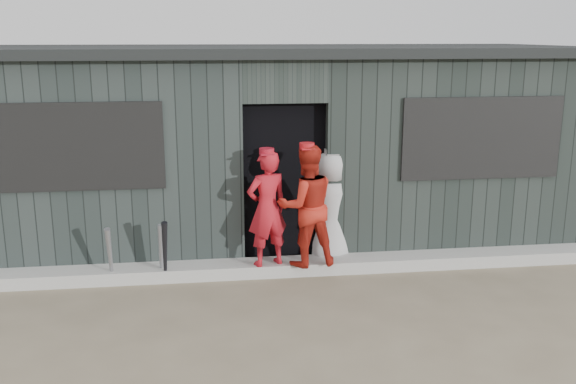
{
  "coord_description": "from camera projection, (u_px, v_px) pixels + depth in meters",
  "views": [
    {
      "loc": [
        -0.94,
        -5.34,
        2.78
      ],
      "look_at": [
        0.0,
        1.8,
        1.0
      ],
      "focal_mm": 40.0,
      "sensor_mm": 36.0,
      "label": 1
    }
  ],
  "objects": [
    {
      "name": "bat_left",
      "position": [
        110.0,
        256.0,
        7.19
      ],
      "size": [
        0.08,
        0.3,
        0.72
      ],
      "primitive_type": "cone",
      "rotation": [
        0.32,
        0.0,
        0.05
      ],
      "color": "gray",
      "rests_on": "ground"
    },
    {
      "name": "player_red_left",
      "position": [
        267.0,
        209.0,
        7.37
      ],
      "size": [
        0.58,
        0.47,
        1.36
      ],
      "primitive_type": "imported",
      "rotation": [
        0.0,
        0.0,
        3.49
      ],
      "color": "#AD151F",
      "rests_on": "curb"
    },
    {
      "name": "player_red_right",
      "position": [
        306.0,
        206.0,
        7.37
      ],
      "size": [
        0.76,
        0.63,
        1.42
      ],
      "primitive_type": "imported",
      "rotation": [
        0.0,
        0.0,
        3.28
      ],
      "color": "#AC2115",
      "rests_on": "curb"
    },
    {
      "name": "bat_right",
      "position": [
        165.0,
        252.0,
        7.21
      ],
      "size": [
        0.11,
        0.28,
        0.78
      ],
      "primitive_type": "cone",
      "rotation": [
        0.26,
        0.0,
        0.15
      ],
      "color": "black",
      "rests_on": "ground"
    },
    {
      "name": "curb",
      "position": [
        288.0,
        267.0,
        7.66
      ],
      "size": [
        8.0,
        0.36,
        0.15
      ],
      "primitive_type": "cube",
      "color": "#9F9E9A",
      "rests_on": "ground"
    },
    {
      "name": "dugout",
      "position": [
        272.0,
        143.0,
        8.99
      ],
      "size": [
        8.3,
        3.3,
        2.62
      ],
      "color": "black",
      "rests_on": "ground"
    },
    {
      "name": "ground",
      "position": [
        313.0,
        343.0,
        5.93
      ],
      "size": [
        80.0,
        80.0,
        0.0
      ],
      "primitive_type": "plane",
      "color": "brown",
      "rests_on": "ground"
    },
    {
      "name": "bat_mid",
      "position": [
        161.0,
        252.0,
        7.34
      ],
      "size": [
        0.1,
        0.19,
        0.7
      ],
      "primitive_type": "cone",
      "rotation": [
        0.16,
        0.0,
        0.21
      ],
      "color": "gray",
      "rests_on": "ground"
    },
    {
      "name": "player_grey_back",
      "position": [
        330.0,
        208.0,
        7.86
      ],
      "size": [
        0.78,
        0.61,
        1.42
      ],
      "primitive_type": "imported",
      "rotation": [
        0.0,
        0.0,
        3.39
      ],
      "color": "#AAAAAA",
      "rests_on": "ground"
    }
  ]
}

